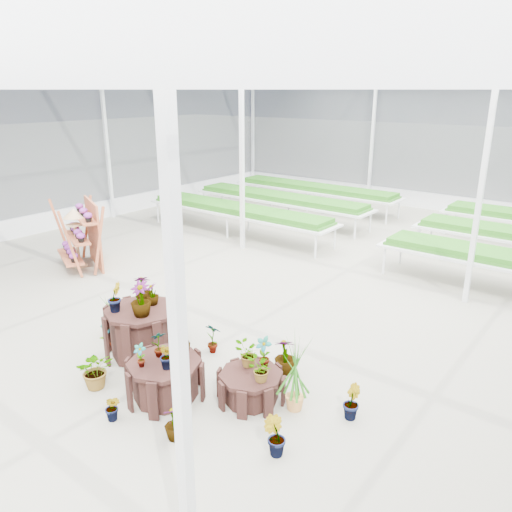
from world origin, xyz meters
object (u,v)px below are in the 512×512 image
Objects in this scene: plinth_tall at (142,332)px; plinth_mid at (165,379)px; shelf_rack at (79,235)px; bird_table at (76,238)px; plinth_low at (251,386)px.

plinth_tall is 1.12× the size of plinth_mid.
shelf_rack reaches higher than bird_table.
plinth_mid is 0.66× the size of shelf_rack.
shelf_rack reaches higher than plinth_low.
plinth_tall reaches higher than plinth_low.
bird_table is (-0.09, -0.03, -0.08)m from shelf_rack.
bird_table reaches higher than plinth_mid.
plinth_mid is 6.30m from shelf_rack.
plinth_mid is at bearing -145.01° from plinth_low.
bird_table is (-5.85, 2.45, 0.46)m from plinth_mid.
shelf_rack reaches higher than plinth_mid.
plinth_low is 0.63× the size of bird_table.
plinth_mid is at bearing -26.57° from plinth_tall.
plinth_mid is 1.16× the size of plinth_low.
bird_table is at bearing -138.89° from shelf_rack.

